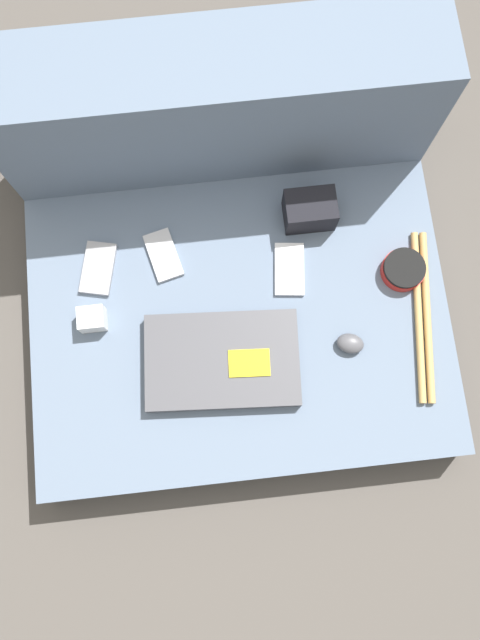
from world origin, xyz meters
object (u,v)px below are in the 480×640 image
object	(u,v)px
phone_silver	(163,255)
phone_small	(289,269)
computer_mouse	(350,344)
speaker_puck	(403,269)
camera_pouch	(310,210)
laptop	(222,360)
phone_black	(98,268)
charger_brick	(92,319)

from	to	relation	value
phone_silver	phone_small	bearing A→B (deg)	-26.67
computer_mouse	speaker_puck	world-z (taller)	speaker_puck
phone_silver	camera_pouch	bearing A→B (deg)	-4.04
laptop	camera_pouch	distance (m)	0.40
computer_mouse	phone_small	distance (m)	0.22
computer_mouse	phone_small	xyz separation A→B (m)	(-0.11, 0.19, -0.01)
phone_black	camera_pouch	distance (m)	0.50
phone_black	phone_silver	bearing A→B (deg)	18.72
phone_black	speaker_puck	bearing A→B (deg)	6.19
laptop	charger_brick	world-z (taller)	charger_brick
phone_black	camera_pouch	xyz separation A→B (m)	(0.50, 0.07, 0.03)
laptop	speaker_puck	world-z (taller)	same
charger_brick	camera_pouch	bearing A→B (deg)	20.91
computer_mouse	camera_pouch	distance (m)	0.32
speaker_puck	camera_pouch	distance (m)	0.25
laptop	phone_black	size ratio (longest dim) A/B	2.61
phone_silver	phone_black	size ratio (longest dim) A/B	0.96
phone_silver	camera_pouch	distance (m)	0.35
phone_silver	phone_small	distance (m)	0.29
computer_mouse	phone_black	bearing A→B (deg)	174.91
camera_pouch	charger_brick	bearing A→B (deg)	-159.09
phone_silver	phone_small	world-z (taller)	same
phone_black	charger_brick	distance (m)	0.12
laptop	speaker_puck	size ratio (longest dim) A/B	3.57
speaker_puck	charger_brick	bearing A→B (deg)	-176.82
laptop	computer_mouse	distance (m)	0.29
camera_pouch	phone_small	bearing A→B (deg)	-115.83
speaker_puck	charger_brick	size ratio (longest dim) A/B	1.68
speaker_puck	phone_black	distance (m)	0.70
speaker_puck	camera_pouch	world-z (taller)	camera_pouch
camera_pouch	phone_black	bearing A→B (deg)	-171.46
speaker_puck	phone_small	world-z (taller)	speaker_puck
computer_mouse	phone_small	world-z (taller)	computer_mouse
computer_mouse	speaker_puck	distance (m)	0.21
speaker_puck	phone_black	xyz separation A→B (m)	(-0.69, 0.08, -0.01)
laptop	phone_silver	world-z (taller)	laptop
phone_black	charger_brick	xyz separation A→B (m)	(-0.02, -0.12, 0.02)
phone_small	camera_pouch	distance (m)	0.14
phone_black	charger_brick	size ratio (longest dim) A/B	2.30
speaker_puck	camera_pouch	xyz separation A→B (m)	(-0.20, 0.16, 0.02)
phone_silver	camera_pouch	size ratio (longest dim) A/B	1.12
speaker_puck	phone_silver	xyz separation A→B (m)	(-0.54, 0.10, -0.01)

